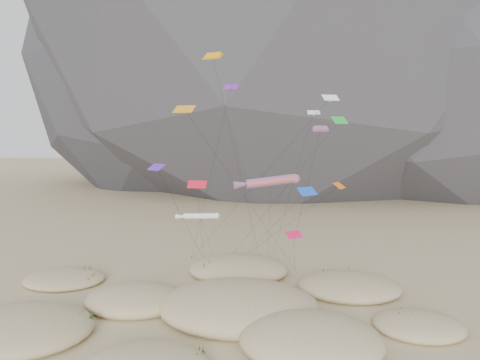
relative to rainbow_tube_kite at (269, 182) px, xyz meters
name	(u,v)px	position (x,y,z in m)	size (l,w,h in m)	color
ground	(221,326)	(-4.10, -11.57, -13.69)	(500.00, 500.00, 0.00)	#CCB789
dunes	(215,306)	(-5.30, -8.40, -12.94)	(52.65, 37.59, 4.13)	#CCB789
dune_grass	(212,304)	(-5.77, -7.94, -12.85)	(42.26, 27.66, 1.61)	black
kite_stakes	(255,262)	(-2.62, 10.97, -13.54)	(23.93, 5.02, 0.30)	#3F2D1E
rainbow_tube_kite	(269,182)	(0.00, 0.00, 0.00)	(8.24, 15.86, 14.63)	#FF541A
white_tube_kite	(198,216)	(-9.03, 0.71, -4.68)	(6.01, 12.42, 9.62)	silver
orange_parafoil	(213,59)	(-7.49, 3.77, 15.44)	(7.20, 8.80, 30.01)	orange
multi_parafoil	(320,132)	(6.12, 0.29, 6.10)	(4.71, 12.68, 20.54)	#FF1A21
delta_kites	(259,153)	(-1.13, -0.51, 3.48)	(24.12, 18.67, 25.35)	silver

